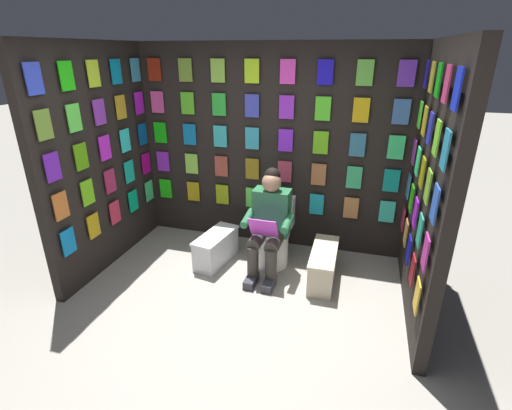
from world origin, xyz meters
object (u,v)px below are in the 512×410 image
at_px(toilet, 274,236).
at_px(comic_longbox_far, 216,248).
at_px(person_reading, 269,223).
at_px(comic_longbox_near, 323,265).

bearing_deg(toilet, comic_longbox_far, 19.23).
height_order(person_reading, comic_longbox_far, person_reading).
distance_m(person_reading, comic_longbox_near, 0.75).
relative_size(person_reading, comic_longbox_far, 1.71).
distance_m(toilet, person_reading, 0.35).
relative_size(comic_longbox_near, comic_longbox_far, 1.10).
bearing_deg(comic_longbox_near, comic_longbox_far, -2.38).
height_order(toilet, comic_longbox_near, toilet).
bearing_deg(toilet, person_reading, 90.16).
bearing_deg(toilet, comic_longbox_near, 159.02).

